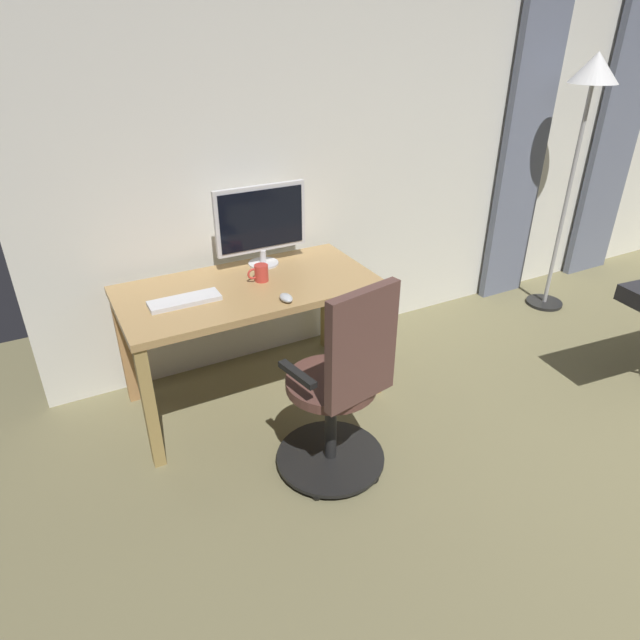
% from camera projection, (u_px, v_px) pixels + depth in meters
% --- Properties ---
extents(back_room_partition, '(5.88, 0.10, 2.66)m').
position_uv_depth(back_room_partition, '(455.00, 133.00, 3.88)').
color(back_room_partition, silver).
rests_on(back_room_partition, ground).
extents(curtain_left_panel, '(0.48, 0.06, 2.45)m').
position_uv_depth(curtain_left_panel, '(618.00, 132.00, 4.52)').
color(curtain_left_panel, slate).
rests_on(curtain_left_panel, ground).
extents(curtain_right_panel, '(0.41, 0.06, 2.45)m').
position_uv_depth(curtain_right_panel, '(525.00, 143.00, 4.09)').
color(curtain_right_panel, slate).
rests_on(curtain_right_panel, ground).
extents(desk, '(1.41, 0.71, 0.75)m').
position_uv_depth(desk, '(249.00, 301.00, 3.07)').
color(desk, '#AB8551').
rests_on(desk, ground).
extents(office_chair, '(0.56, 0.56, 1.07)m').
position_uv_depth(office_chair, '(341.00, 393.00, 2.59)').
color(office_chair, black).
rests_on(office_chair, ground).
extents(computer_monitor, '(0.55, 0.18, 0.47)m').
position_uv_depth(computer_monitor, '(261.00, 221.00, 3.16)').
color(computer_monitor, silver).
rests_on(computer_monitor, desk).
extents(computer_keyboard, '(0.37, 0.13, 0.02)m').
position_uv_depth(computer_keyboard, '(185.00, 301.00, 2.83)').
color(computer_keyboard, silver).
rests_on(computer_keyboard, desk).
extents(computer_mouse, '(0.06, 0.10, 0.04)m').
position_uv_depth(computer_mouse, '(286.00, 298.00, 2.85)').
color(computer_mouse, '#B7BCC1').
rests_on(computer_mouse, desk).
extents(mug_tea, '(0.12, 0.08, 0.09)m').
position_uv_depth(mug_tea, '(261.00, 273.00, 3.06)').
color(mug_tea, '#CC3D33').
rests_on(mug_tea, desk).
extents(floor_lamp, '(0.32, 0.32, 1.86)m').
position_uv_depth(floor_lamp, '(589.00, 99.00, 3.72)').
color(floor_lamp, black).
rests_on(floor_lamp, ground).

